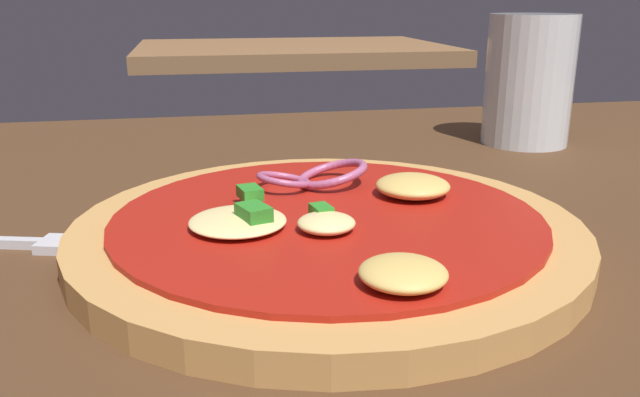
# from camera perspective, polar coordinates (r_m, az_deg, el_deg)

# --- Properties ---
(dining_table) EXTENTS (1.36, 0.87, 0.04)m
(dining_table) POSITION_cam_1_polar(r_m,az_deg,el_deg) (0.32, 0.87, -9.64)
(dining_table) COLOR #4C301C
(dining_table) RESTS_ON ground
(pizza) EXTENTS (0.26, 0.26, 0.03)m
(pizza) POSITION_cam_1_polar(r_m,az_deg,el_deg) (0.34, 0.72, -2.75)
(pizza) COLOR tan
(pizza) RESTS_ON dining_table
(beer_glass) EXTENTS (0.07, 0.07, 0.11)m
(beer_glass) POSITION_cam_1_polar(r_m,az_deg,el_deg) (0.60, 17.90, 9.41)
(beer_glass) COLOR silver
(beer_glass) RESTS_ON dining_table
(background_table) EXTENTS (0.80, 0.57, 0.04)m
(background_table) POSITION_cam_1_polar(r_m,az_deg,el_deg) (1.76, -2.52, 12.78)
(background_table) COLOR brown
(background_table) RESTS_ON ground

